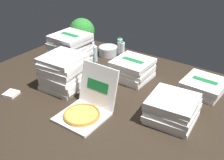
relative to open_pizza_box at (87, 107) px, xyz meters
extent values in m
cube|color=#2D2319|center=(-0.06, 0.37, -0.09)|extent=(3.20, 2.40, 0.02)
cube|color=white|center=(0.00, -0.07, -0.07)|extent=(0.41, 0.41, 0.03)
cylinder|color=gold|center=(0.00, -0.07, -0.05)|extent=(0.34, 0.34, 0.02)
torus|color=#B1712A|center=(0.00, -0.07, -0.04)|extent=(0.34, 0.34, 0.02)
cube|color=white|center=(0.00, 0.18, 0.14)|extent=(0.41, 0.12, 0.40)
cube|color=#197A38|center=(0.00, 0.17, 0.14)|extent=(0.25, 0.03, 0.10)
cube|color=white|center=(-0.84, 0.69, -0.06)|extent=(0.44, 0.44, 0.05)
cube|color=white|center=(-0.84, 0.68, -0.01)|extent=(0.43, 0.43, 0.05)
cube|color=#197A38|center=(-0.84, 0.68, 0.01)|extent=(0.27, 0.09, 0.00)
cube|color=white|center=(-0.84, 0.68, 0.03)|extent=(0.44, 0.44, 0.05)
cube|color=white|center=(-0.84, 0.69, 0.08)|extent=(0.42, 0.42, 0.05)
cube|color=#197A38|center=(-0.84, 0.69, 0.10)|extent=(0.27, 0.08, 0.00)
cube|color=white|center=(-0.83, 0.69, 0.12)|extent=(0.44, 0.44, 0.05)
cube|color=#197A38|center=(-0.83, 0.69, 0.15)|extent=(0.27, 0.09, 0.00)
cube|color=white|center=(-0.84, 0.70, 0.17)|extent=(0.44, 0.44, 0.05)
cube|color=#197A38|center=(-0.84, 0.70, 0.20)|extent=(0.27, 0.10, 0.00)
cube|color=white|center=(-0.84, 0.69, 0.22)|extent=(0.43, 0.43, 0.05)
cube|color=white|center=(-0.83, 0.70, 0.26)|extent=(0.42, 0.42, 0.05)
cube|color=white|center=(-0.82, 0.69, 0.31)|extent=(0.42, 0.42, 0.05)
cube|color=#197A38|center=(-0.82, 0.69, 0.33)|extent=(0.27, 0.08, 0.00)
cube|color=white|center=(0.69, 0.38, -0.06)|extent=(0.44, 0.44, 0.05)
cube|color=#197A38|center=(0.69, 0.38, -0.04)|extent=(0.27, 0.09, 0.00)
cube|color=white|center=(0.68, 0.37, -0.01)|extent=(0.45, 0.45, 0.05)
cube|color=#197A38|center=(0.68, 0.37, 0.01)|extent=(0.27, 0.10, 0.00)
cube|color=white|center=(0.69, 0.38, 0.03)|extent=(0.43, 0.43, 0.05)
cube|color=white|center=(0.68, 0.39, 0.08)|extent=(0.43, 0.43, 0.05)
cube|color=#197A38|center=(0.68, 0.39, 0.10)|extent=(0.27, 0.09, 0.00)
cube|color=white|center=(0.68, 0.38, 0.12)|extent=(0.45, 0.45, 0.05)
cube|color=white|center=(-0.02, 0.86, -0.06)|extent=(0.42, 0.42, 0.05)
cube|color=white|center=(-0.03, 0.85, -0.01)|extent=(0.42, 0.42, 0.05)
cube|color=#197A38|center=(-0.03, 0.85, 0.01)|extent=(0.27, 0.08, 0.00)
cube|color=white|center=(-0.02, 0.85, 0.03)|extent=(0.43, 0.43, 0.05)
cube|color=#197A38|center=(-0.02, 0.85, 0.06)|extent=(0.27, 0.09, 0.00)
cube|color=white|center=(-0.03, 0.86, 0.08)|extent=(0.43, 0.43, 0.05)
cube|color=white|center=(-0.02, 0.85, 0.12)|extent=(0.41, 0.41, 0.05)
cube|color=#197A38|center=(-0.02, 0.85, 0.15)|extent=(0.27, 0.08, 0.00)
cube|color=white|center=(-0.53, 0.24, -0.06)|extent=(0.43, 0.43, 0.05)
cube|color=white|center=(-0.51, 0.25, -0.01)|extent=(0.44, 0.44, 0.05)
cube|color=white|center=(-0.50, 0.25, 0.03)|extent=(0.44, 0.44, 0.05)
cube|color=white|center=(-0.51, 0.24, 0.08)|extent=(0.42, 0.42, 0.05)
cube|color=white|center=(-0.52, 0.24, 0.12)|extent=(0.44, 0.44, 0.05)
cube|color=#197A38|center=(-0.52, 0.24, 0.15)|extent=(0.27, 0.09, 0.00)
cube|color=white|center=(-0.51, 0.24, 0.17)|extent=(0.44, 0.44, 0.05)
cube|color=white|center=(-0.51, 0.24, 0.22)|extent=(0.45, 0.45, 0.05)
cube|color=#197A38|center=(-0.51, 0.24, 0.24)|extent=(0.27, 0.10, 0.00)
cube|color=white|center=(-0.52, 0.25, 0.26)|extent=(0.43, 0.43, 0.05)
cube|color=white|center=(0.75, 1.03, -0.06)|extent=(0.44, 0.44, 0.05)
cube|color=#197A38|center=(0.75, 1.03, -0.04)|extent=(0.27, 0.09, 0.00)
cube|color=white|center=(0.75, 1.04, -0.01)|extent=(0.42, 0.42, 0.05)
cube|color=white|center=(0.77, 1.03, 0.03)|extent=(0.43, 0.43, 0.05)
cube|color=#197A38|center=(0.77, 1.03, 0.06)|extent=(0.27, 0.08, 0.00)
cylinder|color=#B7BABF|center=(-0.64, 1.23, -0.02)|extent=(0.26, 0.26, 0.12)
cylinder|color=white|center=(-0.45, 1.29, 0.02)|extent=(0.07, 0.07, 0.21)
cylinder|color=#239951|center=(-0.45, 1.29, 0.13)|extent=(0.04, 0.04, 0.02)
cylinder|color=white|center=(-0.55, 1.39, 0.02)|extent=(0.07, 0.07, 0.21)
cylinder|color=#239951|center=(-0.55, 1.39, 0.13)|extent=(0.04, 0.04, 0.02)
cylinder|color=white|center=(-0.80, 1.07, 0.02)|extent=(0.07, 0.07, 0.21)
cylinder|color=blue|center=(-0.80, 1.07, 0.13)|extent=(0.04, 0.04, 0.02)
cylinder|color=silver|center=(-0.67, 0.97, 0.02)|extent=(0.07, 0.07, 0.21)
cylinder|color=white|center=(-0.67, 0.97, 0.13)|extent=(0.04, 0.04, 0.02)
cylinder|color=#513323|center=(-1.08, 1.20, -0.03)|extent=(0.21, 0.21, 0.11)
sphere|color=#2B7E2D|center=(-1.08, 1.20, 0.18)|extent=(0.37, 0.37, 0.37)
cube|color=white|center=(-0.87, -0.20, -0.07)|extent=(0.16, 0.16, 0.03)
camera|label=1|loc=(1.36, -1.52, 1.43)|focal=42.40mm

